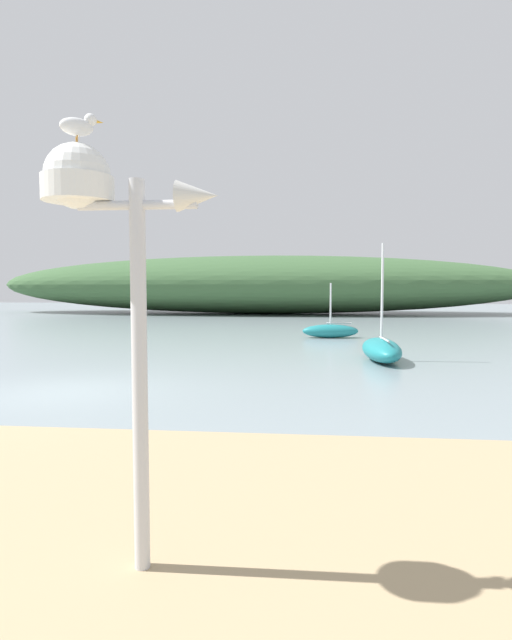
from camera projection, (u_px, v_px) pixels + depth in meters
ground_plane at (67, 391)px, 11.54m from camera, size 120.00×120.00×0.00m
distant_hill at (265, 285)px, 44.81m from camera, size 48.01×11.38×5.08m
mast_structure at (98, 218)px, 3.82m from camera, size 1.34×0.53×3.27m
seagull_on_radar at (79, 125)px, 3.79m from camera, size 0.30×0.24×0.23m
sailboat_far_right at (381, 349)px, 16.22m from camera, size 1.24×3.33×3.76m
sailboat_west_reach at (330, 331)px, 23.51m from camera, size 2.64×0.98×2.55m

